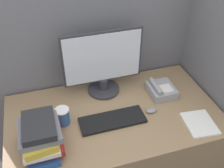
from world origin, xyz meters
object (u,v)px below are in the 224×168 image
mouse (151,111)px  keyboard (112,120)px  coffee_cup (63,116)px  book_stack (40,137)px  monitor (102,65)px  desk_telephone (161,90)px

mouse → keyboard: bearing=-178.8°
keyboard → coffee_cup: size_ratio=3.69×
keyboard → book_stack: 0.48m
mouse → coffee_cup: (-0.59, 0.07, 0.05)m
keyboard → mouse: bearing=1.2°
keyboard → book_stack: bearing=-168.0°
coffee_cup → keyboard: bearing=-14.6°
monitor → mouse: (0.25, -0.33, -0.21)m
monitor → desk_telephone: bearing=-22.4°
keyboard → coffee_cup: (-0.31, 0.08, 0.05)m
book_stack → desk_telephone: bearing=16.7°
coffee_cup → book_stack: 0.24m
coffee_cup → book_stack: (-0.15, -0.18, 0.05)m
mouse → coffee_cup: size_ratio=0.63×
monitor → keyboard: monitor is taller
monitor → coffee_cup: size_ratio=4.86×
monitor → mouse: monitor is taller
keyboard → desk_telephone: (0.43, 0.17, 0.03)m
coffee_cup → desk_telephone: bearing=6.8°
keyboard → mouse: 0.28m
book_stack → desk_telephone: 0.92m
keyboard → mouse: mouse is taller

